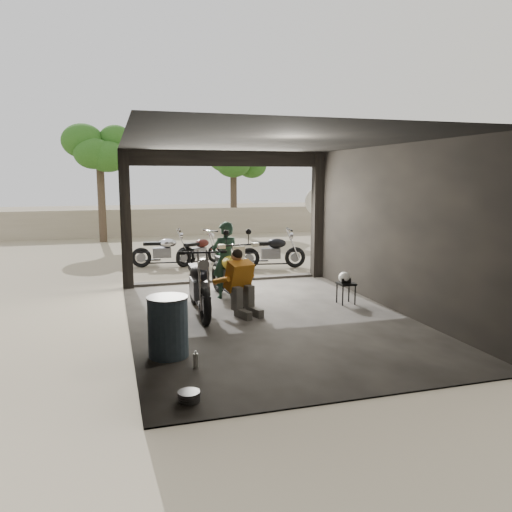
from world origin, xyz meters
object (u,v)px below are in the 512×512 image
main_bike (229,270)px  sign_post (318,215)px  mechanic (243,284)px  oil_drum (168,328)px  outside_bike_b (199,248)px  outside_bike_a (164,248)px  outside_bike_c (272,249)px  left_bike (199,281)px  stool (346,286)px  rider (225,260)px  helmet (344,277)px

main_bike → sign_post: sign_post is taller
mechanic → oil_drum: 2.43m
outside_bike_b → sign_post: size_ratio=0.64×
outside_bike_b → oil_drum: size_ratio=1.67×
outside_bike_a → outside_bike_c: size_ratio=0.96×
left_bike → stool: size_ratio=4.18×
outside_bike_a → sign_post: sign_post is taller
outside_bike_c → stool: bearing=-169.3°
main_bike → mechanic: bearing=-97.1°
left_bike → outside_bike_a: left_bike is taller
outside_bike_b → mechanic: (-0.19, -5.73, 0.10)m
stool → oil_drum: bearing=-152.1°
main_bike → outside_bike_b: size_ratio=1.30×
outside_bike_b → rider: (-0.20, -4.30, 0.32)m
mechanic → sign_post: bearing=32.0°
sign_post → helmet: bearing=-86.6°
outside_bike_b → outside_bike_c: outside_bike_c is taller
outside_bike_c → oil_drum: (-3.69, -6.39, -0.12)m
outside_bike_a → oil_drum: bearing=-179.9°
mechanic → helmet: 2.19m
left_bike → sign_post: sign_post is taller
sign_post → mechanic: bearing=-111.1°
outside_bike_c → main_bike: bearing=156.9°
left_bike → outside_bike_c: bearing=58.0°
left_bike → sign_post: 5.33m
left_bike → stool: (3.00, -0.15, -0.26)m
outside_bike_c → mechanic: mechanic is taller
mechanic → stool: size_ratio=2.63×
outside_bike_b → helmet: bearing=170.5°
main_bike → left_bike: left_bike is taller
mechanic → stool: mechanic is taller
stool → left_bike: bearing=177.2°
outside_bike_c → oil_drum: outside_bike_c is taller
outside_bike_c → sign_post: (1.07, -0.72, 0.99)m
outside_bike_a → stool: outside_bike_a is taller
stool → helmet: 0.19m
outside_bike_c → oil_drum: 7.38m
main_bike → left_bike: size_ratio=1.01×
rider → sign_post: bearing=-152.8°
outside_bike_b → rider: bearing=148.0°
left_bike → sign_post: (3.93, 3.49, 0.91)m
mechanic → stool: (2.23, 0.20, -0.22)m
left_bike → rider: bearing=56.9°
left_bike → mechanic: 0.84m
left_bike → outside_bike_a: 5.33m
stool → oil_drum: 4.33m
stool → oil_drum: oil_drum is taller
outside_bike_a → oil_drum: 7.54m
oil_drum → stool: bearing=27.9°
mechanic → sign_post: 5.06m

